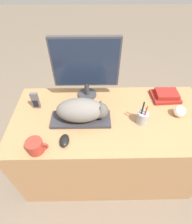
# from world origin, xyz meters

# --- Properties ---
(ground_plane) EXTENTS (12.00, 12.00, 0.00)m
(ground_plane) POSITION_xyz_m (0.00, 0.00, 0.00)
(ground_plane) COLOR #6B5B4C
(desk) EXTENTS (1.38, 0.65, 0.71)m
(desk) POSITION_xyz_m (0.00, 0.33, 0.35)
(desk) COLOR #9E7047
(desk) RESTS_ON ground_plane
(keyboard) EXTENTS (0.40, 0.15, 0.02)m
(keyboard) POSITION_xyz_m (-0.20, 0.29, 0.72)
(keyboard) COLOR #2D2D33
(keyboard) RESTS_ON desk
(cat) EXTENTS (0.34, 0.17, 0.15)m
(cat) POSITION_xyz_m (-0.19, 0.29, 0.81)
(cat) COLOR #66605B
(cat) RESTS_ON keyboard
(monitor) EXTENTS (0.46, 0.15, 0.46)m
(monitor) POSITION_xyz_m (-0.17, 0.56, 0.97)
(monitor) COLOR #333338
(monitor) RESTS_ON desk
(computer_mouse) EXTENTS (0.06, 0.09, 0.04)m
(computer_mouse) POSITION_xyz_m (-0.30, 0.11, 0.72)
(computer_mouse) COLOR black
(computer_mouse) RESTS_ON desk
(coffee_mug) EXTENTS (0.13, 0.10, 0.08)m
(coffee_mug) POSITION_xyz_m (-0.45, 0.06, 0.75)
(coffee_mug) COLOR #9E2D23
(coffee_mug) RESTS_ON desk
(pen_cup) EXTENTS (0.07, 0.07, 0.19)m
(pen_cup) POSITION_xyz_m (0.20, 0.27, 0.75)
(pen_cup) COLOR #939399
(pen_cup) RESTS_ON desk
(baseball) EXTENTS (0.08, 0.08, 0.08)m
(baseball) POSITION_xyz_m (0.47, 0.33, 0.75)
(baseball) COLOR silver
(baseball) RESTS_ON desk
(phone) EXTENTS (0.05, 0.02, 0.13)m
(phone) POSITION_xyz_m (-0.53, 0.43, 0.77)
(phone) COLOR #4C4C51
(phone) RESTS_ON desk
(book_stack) EXTENTS (0.22, 0.18, 0.06)m
(book_stack) POSITION_xyz_m (0.44, 0.52, 0.73)
(book_stack) COLOR maroon
(book_stack) RESTS_ON desk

